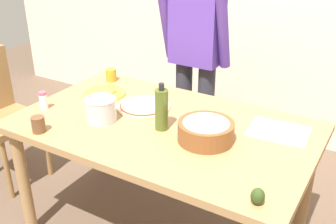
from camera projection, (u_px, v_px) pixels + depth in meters
name	position (u px, v px, depth m)	size (l,w,h in m)	color
dining_table	(163.00, 138.00, 2.21)	(1.60, 0.96, 0.76)	#A37A4C
person_cook	(196.00, 50.00, 2.77)	(0.49, 0.25, 1.62)	#2D2D38
pizza_raw_on_board	(143.00, 106.00, 2.35)	(0.31, 0.31, 0.02)	beige
plate_with_slice	(104.00, 93.00, 2.53)	(0.26, 0.26, 0.02)	gold
popcorn_bowl	(206.00, 129.00, 1.99)	(0.28, 0.28, 0.11)	brown
olive_oil_bottle	(162.00, 109.00, 2.08)	(0.07, 0.07, 0.26)	#47561E
steel_pot	(101.00, 109.00, 2.19)	(0.17, 0.17, 0.13)	#B7B7BC
cup_orange	(111.00, 75.00, 2.73)	(0.07, 0.07, 0.09)	orange
cup_small_brown	(38.00, 124.00, 2.08)	(0.07, 0.07, 0.09)	brown
salt_shaker	(43.00, 100.00, 2.32)	(0.04, 0.04, 0.11)	white
cutting_board_white	(279.00, 131.00, 2.08)	(0.30, 0.22, 0.01)	white
avocado	(258.00, 196.00, 1.55)	(0.06, 0.06, 0.07)	#2D4219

